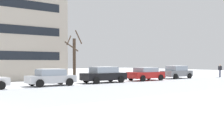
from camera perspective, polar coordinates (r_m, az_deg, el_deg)
name	(u,v)px	position (r m, az deg, el deg)	size (l,w,h in m)	color
parked_car_silver	(51,77)	(23.38, -12.69, -1.47)	(4.02, 2.15, 1.43)	silver
parked_car_black	(104,75)	(26.17, -1.73, -0.97)	(4.42, 2.16, 1.55)	black
parked_car_red	(146,74)	(29.61, 7.08, -0.77)	(4.04, 2.24, 1.43)	red
parked_car_gray	(176,72)	(33.88, 13.33, -0.41)	(3.91, 2.23, 1.56)	slate
pedestrian_crossing	(220,70)	(38.68, 21.65, 0.06)	(0.49, 0.43, 1.67)	#2D334C
tree_far_left	(74,58)	(27.31, -7.92, 2.58)	(1.78, 1.86, 5.08)	#423326
building_far_right	(6,34)	(34.95, -21.37, 7.09)	(10.72, 10.84, 10.72)	#B2A899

